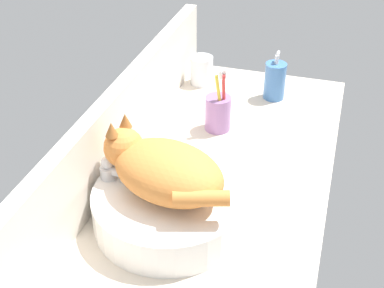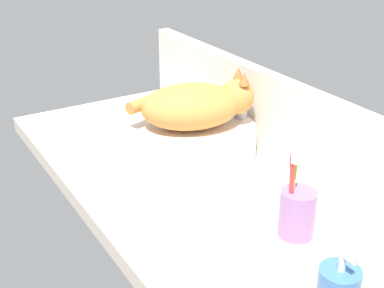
{
  "view_description": "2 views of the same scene",
  "coord_description": "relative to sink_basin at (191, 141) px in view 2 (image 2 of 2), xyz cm",
  "views": [
    {
      "loc": [
        -98.25,
        -24.41,
        79.43
      ],
      "look_at": [
        -1.28,
        4.96,
        12.0
      ],
      "focal_mm": 50.0,
      "sensor_mm": 36.0,
      "label": 1
    },
    {
      "loc": [
        90.81,
        -57.8,
        61.81
      ],
      "look_at": [
        -5.63,
        0.51,
        8.51
      ],
      "focal_mm": 50.0,
      "sensor_mm": 36.0,
      "label": 2
    }
  ],
  "objects": [
    {
      "name": "cat",
      "position": [
        0.34,
        1.33,
        9.86
      ],
      "size": [
        23.75,
        30.43,
        14.0
      ],
      "color": "orange",
      "rests_on": "sink_basin"
    },
    {
      "name": "sink_basin",
      "position": [
        0.0,
        0.0,
        0.0
      ],
      "size": [
        33.2,
        33.2,
        8.2
      ],
      "primitive_type": "cylinder",
      "color": "white",
      "rests_on": "ground_plane"
    },
    {
      "name": "backsplash_panel",
      "position": [
        15.04,
        19.23,
        6.34
      ],
      "size": [
        129.28,
        3.6,
        20.87
      ],
      "primitive_type": "cube",
      "color": "silver",
      "rests_on": "ground_plane"
    },
    {
      "name": "ground_plane",
      "position": [
        15.04,
        -5.86,
        -6.1
      ],
      "size": [
        129.28,
        53.79,
        4.0
      ],
      "primitive_type": "cube",
      "color": "beige"
    },
    {
      "name": "toothbrush_cup",
      "position": [
        40.67,
        -0.29,
        1.14
      ],
      "size": [
        7.17,
        7.17,
        18.69
      ],
      "color": "#996BA8",
      "rests_on": "ground_plane"
    },
    {
      "name": "faucet",
      "position": [
        1.1,
        13.3,
        3.21
      ],
      "size": [
        3.72,
        11.86,
        13.6
      ],
      "color": "silver",
      "rests_on": "ground_plane"
    }
  ]
}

